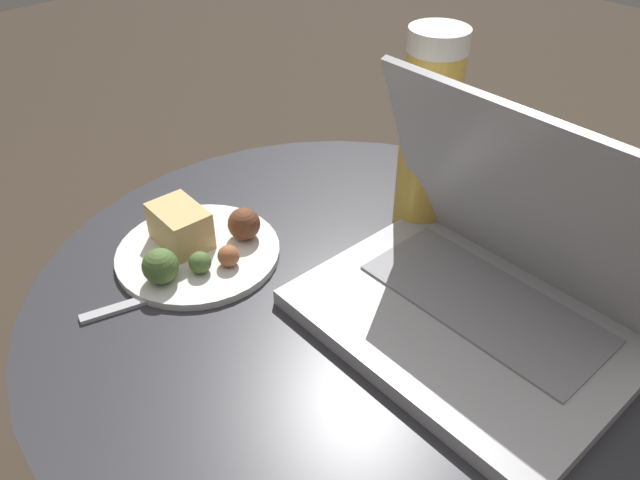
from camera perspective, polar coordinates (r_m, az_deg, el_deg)
The scene contains 5 objects.
table at distance 0.80m, azimuth 1.70°, elevation -12.42°, with size 0.69×0.69×0.49m.
laptop at distance 0.64m, azimuth 14.70°, elevation -3.93°, with size 0.33×0.25×0.24m.
beer_glass at distance 0.74m, azimuth 9.84°, elevation 9.54°, with size 0.07×0.07×0.25m.
snack_plate at distance 0.74m, azimuth -11.34°, elevation -0.40°, with size 0.19×0.19×0.06m.
fork at distance 0.70m, azimuth -12.77°, elevation -4.45°, with size 0.07×0.18×0.01m.
Camera 1 is at (0.36, -0.38, 0.95)m, focal length 35.00 mm.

